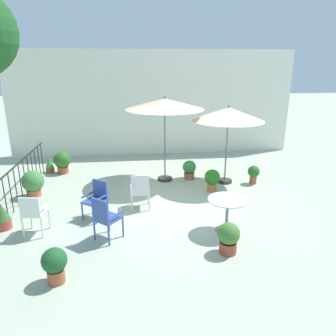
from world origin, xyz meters
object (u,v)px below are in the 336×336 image
(patio_chair_1, at_px, (105,216))
(patio_chair_3, at_px, (140,190))
(patio_chair_0, at_px, (33,212))
(potted_plant_1, at_px, (33,182))
(cafe_table_0, at_px, (227,209))
(potted_plant_3, at_px, (2,216))
(potted_plant_0, at_px, (50,165))
(potted_plant_2, at_px, (228,237))
(patio_umbrella_0, at_px, (228,115))
(potted_plant_5, at_px, (189,169))
(potted_plant_6, at_px, (55,264))
(patio_umbrella_1, at_px, (165,105))
(potted_plant_4, at_px, (62,161))
(patio_chair_2, at_px, (97,197))
(potted_plant_7, at_px, (212,179))
(potted_plant_8, at_px, (254,173))

(patio_chair_1, xyz_separation_m, patio_chair_3, (0.73, 1.38, -0.02))
(patio_chair_0, distance_m, patio_chair_1, 1.52)
(patio_chair_3, bearing_deg, potted_plant_1, 158.47)
(cafe_table_0, bearing_deg, potted_plant_3, 172.36)
(potted_plant_0, height_order, potted_plant_2, potted_plant_2)
(patio_umbrella_0, xyz_separation_m, patio_chair_3, (-2.56, -1.59, -1.52))
(patio_chair_0, height_order, potted_plant_0, patio_chair_0)
(potted_plant_1, bearing_deg, potted_plant_5, 11.43)
(potted_plant_1, bearing_deg, potted_plant_3, -95.14)
(patio_umbrella_0, relative_size, potted_plant_6, 3.73)
(patio_umbrella_1, height_order, potted_plant_1, patio_umbrella_1)
(potted_plant_4, height_order, potted_plant_5, potted_plant_4)
(patio_umbrella_1, relative_size, potted_plant_4, 3.57)
(cafe_table_0, height_order, potted_plant_0, cafe_table_0)
(cafe_table_0, distance_m, potted_plant_1, 5.19)
(patio_chair_1, height_order, potted_plant_3, patio_chair_1)
(potted_plant_2, distance_m, potted_plant_4, 6.49)
(patio_umbrella_0, relative_size, potted_plant_4, 3.25)
(patio_chair_2, bearing_deg, potted_plant_1, 141.71)
(potted_plant_6, distance_m, potted_plant_7, 4.99)
(patio_umbrella_0, height_order, patio_chair_3, patio_umbrella_0)
(patio_chair_2, xyz_separation_m, potted_plant_0, (-1.86, 3.43, -0.24))
(potted_plant_3, xyz_separation_m, potted_plant_4, (0.54, 3.66, 0.10))
(patio_chair_1, height_order, potted_plant_2, patio_chair_1)
(patio_chair_2, height_order, potted_plant_3, patio_chair_2)
(potted_plant_4, bearing_deg, patio_umbrella_1, -17.72)
(potted_plant_0, xyz_separation_m, potted_plant_8, (6.24, -1.72, 0.07))
(potted_plant_5, bearing_deg, patio_umbrella_0, -22.06)
(potted_plant_1, height_order, potted_plant_2, potted_plant_1)
(patio_chair_2, relative_size, potted_plant_7, 1.40)
(patio_chair_3, xyz_separation_m, potted_plant_4, (-2.43, 3.00, -0.12))
(potted_plant_1, bearing_deg, patio_umbrella_1, 13.40)
(patio_chair_0, bearing_deg, potted_plant_8, 23.24)
(cafe_table_0, xyz_separation_m, potted_plant_2, (-0.20, -0.80, -0.19))
(cafe_table_0, xyz_separation_m, potted_plant_7, (0.24, 2.26, -0.16))
(potted_plant_2, xyz_separation_m, potted_plant_8, (1.80, 3.48, -0.00))
(patio_chair_2, bearing_deg, cafe_table_0, -19.34)
(potted_plant_4, relative_size, potted_plant_5, 1.20)
(patio_umbrella_0, xyz_separation_m, potted_plant_5, (-1.01, 0.41, -1.71))
(patio_umbrella_0, bearing_deg, potted_plant_6, -133.61)
(potted_plant_3, bearing_deg, patio_chair_2, 9.70)
(patio_chair_3, distance_m, potted_plant_4, 3.86)
(cafe_table_0, distance_m, potted_plant_0, 6.41)
(patio_umbrella_1, relative_size, potted_plant_2, 4.13)
(potted_plant_0, bearing_deg, patio_umbrella_1, -17.27)
(patio_chair_0, bearing_deg, cafe_table_0, -4.13)
(patio_chair_1, bearing_deg, patio_chair_2, 104.11)
(patio_chair_1, height_order, potted_plant_1, patio_chair_1)
(patio_umbrella_0, height_order, potted_plant_4, patio_umbrella_0)
(patio_umbrella_1, bearing_deg, potted_plant_8, -12.82)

